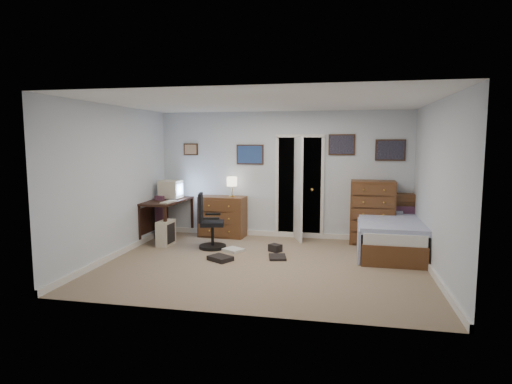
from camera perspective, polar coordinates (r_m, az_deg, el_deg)
floor at (r=6.81m, az=1.06°, el=-9.65°), size 5.00×4.00×0.02m
computer_desk at (r=8.66m, az=-12.31°, el=-2.16°), size 0.68×1.37×0.77m
crt_monitor at (r=8.69m, az=-11.30°, el=0.35°), size 0.42×0.39×0.37m
keyboard at (r=8.20m, az=-11.60°, el=-1.30°), size 0.17×0.42×0.02m
pc_tower at (r=8.10m, az=-11.92°, el=-5.36°), size 0.23×0.44×0.46m
office_chair at (r=7.72m, az=-6.26°, el=-4.69°), size 0.58×0.58×1.00m
media_stack at (r=8.66m, az=-12.56°, el=-3.28°), size 0.18×0.18×0.85m
low_dresser at (r=8.66m, az=-4.48°, el=-3.26°), size 0.95×0.52×0.81m
table_lamp at (r=8.52m, az=-3.23°, el=1.32°), size 0.22×0.22×0.40m
doorway at (r=8.78m, az=5.99°, el=0.78°), size 0.96×1.12×2.05m
tall_dresser at (r=8.30m, az=15.24°, el=-2.62°), size 0.82×0.50×1.19m
headboard_bookcase at (r=8.49m, az=19.38°, el=-3.20°), size 1.07×0.34×0.95m
bed at (r=7.76m, az=17.27°, el=-5.53°), size 1.09×1.98×0.64m
wall_posters at (r=8.42m, az=7.37°, el=5.58°), size 4.38×0.04×0.60m
floor_clutter at (r=7.25m, az=-1.29°, el=-8.25°), size 1.28×1.07×0.13m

